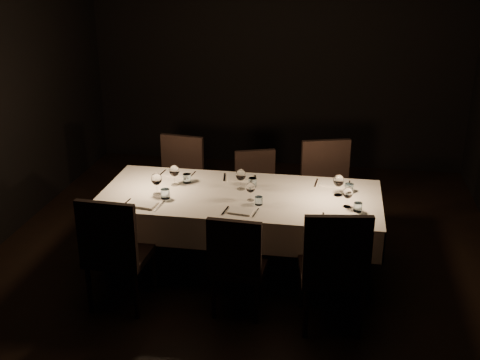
% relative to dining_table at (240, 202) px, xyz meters
% --- Properties ---
extents(room, '(5.01, 6.01, 3.01)m').
position_rel_dining_table_xyz_m(room, '(0.00, 0.00, 0.81)').
color(room, black).
rests_on(room, ground).
extents(dining_table, '(2.52, 1.12, 0.76)m').
position_rel_dining_table_xyz_m(dining_table, '(0.00, 0.00, 0.00)').
color(dining_table, black).
rests_on(dining_table, ground).
extents(chair_near_left, '(0.51, 0.51, 1.02)m').
position_rel_dining_table_xyz_m(chair_near_left, '(-0.89, -0.81, -0.13)').
color(chair_near_left, black).
rests_on(chair_near_left, ground).
extents(place_setting_near_left, '(0.37, 0.42, 0.20)m').
position_rel_dining_table_xyz_m(place_setting_near_left, '(-0.73, -0.22, 0.15)').
color(place_setting_near_left, silver).
rests_on(place_setting_near_left, dining_table).
extents(chair_near_center, '(0.45, 0.45, 0.90)m').
position_rel_dining_table_xyz_m(chair_near_center, '(0.10, -0.74, -0.19)').
color(chair_near_center, black).
rests_on(chair_near_center, ground).
extents(place_setting_near_center, '(0.31, 0.39, 0.17)m').
position_rel_dining_table_xyz_m(place_setting_near_center, '(0.12, -0.22, 0.14)').
color(place_setting_near_center, silver).
rests_on(place_setting_near_center, dining_table).
extents(chair_near_right, '(0.57, 0.57, 1.05)m').
position_rel_dining_table_xyz_m(chair_near_right, '(0.87, -0.82, -0.12)').
color(chair_near_right, black).
rests_on(chair_near_right, ground).
extents(place_setting_near_right, '(0.33, 0.40, 0.18)m').
position_rel_dining_table_xyz_m(place_setting_near_right, '(0.96, -0.22, 0.15)').
color(place_setting_near_right, silver).
rests_on(place_setting_near_right, dining_table).
extents(chair_far_left, '(0.53, 0.53, 0.98)m').
position_rel_dining_table_xyz_m(chair_far_left, '(-0.80, 0.84, -0.15)').
color(chair_far_left, black).
rests_on(chair_far_left, ground).
extents(place_setting_far_left, '(0.36, 0.42, 0.20)m').
position_rel_dining_table_xyz_m(place_setting_far_left, '(-0.63, 0.22, 0.15)').
color(place_setting_far_left, silver).
rests_on(place_setting_far_left, dining_table).
extents(chair_far_center, '(0.54, 0.54, 0.88)m').
position_rel_dining_table_xyz_m(chair_far_center, '(0.04, 0.81, -0.20)').
color(chair_far_center, black).
rests_on(chair_far_center, ground).
extents(place_setting_far_center, '(0.37, 0.42, 0.20)m').
position_rel_dining_table_xyz_m(place_setting_far_center, '(-0.01, 0.22, 0.15)').
color(place_setting_far_center, silver).
rests_on(place_setting_far_center, dining_table).
extents(chair_far_right, '(0.62, 0.62, 1.04)m').
position_rel_dining_table_xyz_m(chair_far_right, '(0.77, 0.76, -0.12)').
color(chair_far_right, black).
rests_on(chair_far_right, ground).
extents(place_setting_far_right, '(0.36, 0.42, 0.20)m').
position_rel_dining_table_xyz_m(place_setting_far_right, '(0.88, 0.22, 0.15)').
color(place_setting_far_right, silver).
rests_on(place_setting_far_right, dining_table).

